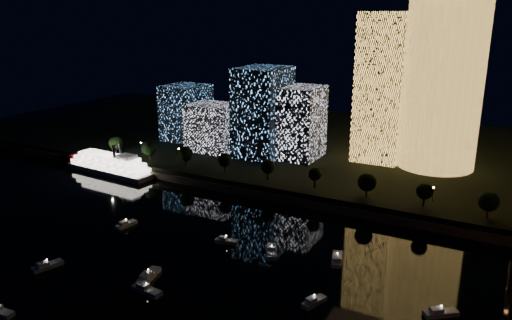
{
  "coord_description": "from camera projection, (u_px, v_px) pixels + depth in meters",
  "views": [
    {
      "loc": [
        55.14,
        -80.04,
        68.56
      ],
      "look_at": [
        -17.54,
        55.0,
        23.52
      ],
      "focal_mm": 35.0,
      "sensor_mm": 36.0,
      "label": 1
    }
  ],
  "objects": [
    {
      "name": "motorboats",
      "position": [
        211.0,
        291.0,
        126.89
      ],
      "size": [
        110.49,
        81.09,
        2.78
      ],
      "color": "silver",
      "rests_on": "ground"
    },
    {
      "name": "tower_cylindrical",
      "position": [
        445.0,
        66.0,
        204.89
      ],
      "size": [
        34.0,
        34.0,
        85.91
      ],
      "color": "#EFB04C",
      "rests_on": "far_bank"
    },
    {
      "name": "seawall",
      "position": [
        334.0,
        206.0,
        180.88
      ],
      "size": [
        420.0,
        6.0,
        3.0
      ],
      "primitive_type": "cube",
      "color": "#6B5E4C",
      "rests_on": "ground"
    },
    {
      "name": "tower_rectangular",
      "position": [
        382.0,
        88.0,
        218.24
      ],
      "size": [
        20.3,
        20.3,
        64.59
      ],
      "primitive_type": "cube",
      "color": "#EFB04C",
      "rests_on": "far_bank"
    },
    {
      "name": "street_lamps",
      "position": [
        266.0,
        165.0,
        204.36
      ],
      "size": [
        132.7,
        0.7,
        5.65
      ],
      "color": "black",
      "rests_on": "far_bank"
    },
    {
      "name": "riverboat",
      "position": [
        106.0,
        164.0,
        223.71
      ],
      "size": [
        48.74,
        13.29,
        14.51
      ],
      "color": "silver",
      "rests_on": "ground"
    },
    {
      "name": "far_bank",
      "position": [
        388.0,
        153.0,
        246.49
      ],
      "size": [
        420.0,
        160.0,
        5.0
      ],
      "primitive_type": "cube",
      "color": "black",
      "rests_on": "ground"
    },
    {
      "name": "midrise_blocks",
      "position": [
        247.0,
        117.0,
        237.08
      ],
      "size": [
        85.65,
        32.96,
        40.57
      ],
      "color": "silver",
      "rests_on": "far_bank"
    },
    {
      "name": "esplanade_trees",
      "position": [
        262.0,
        166.0,
        198.21
      ],
      "size": [
        166.56,
        6.86,
        8.93
      ],
      "color": "black",
      "rests_on": "far_bank"
    }
  ]
}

